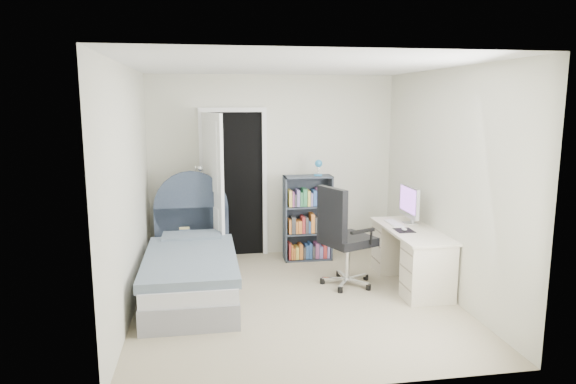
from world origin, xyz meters
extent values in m
cube|color=gray|center=(0.00, 0.00, -0.03)|extent=(3.40, 3.60, 0.05)
cube|color=white|center=(0.00, 0.00, 2.52)|extent=(3.40, 3.60, 0.05)
cube|color=beige|center=(0.00, 1.82, 1.25)|extent=(3.40, 0.05, 2.50)
cube|color=beige|center=(0.00, -1.82, 1.25)|extent=(3.40, 0.05, 2.50)
cube|color=beige|center=(-1.72, 0.00, 1.25)|extent=(0.05, 3.60, 2.50)
cube|color=beige|center=(1.72, 0.00, 1.25)|extent=(0.05, 3.60, 2.50)
cube|color=black|center=(-0.55, 1.80, 1.00)|extent=(0.80, 0.01, 2.00)
cube|color=white|center=(-0.98, 1.77, 1.00)|extent=(0.06, 0.06, 2.00)
cube|color=white|center=(-0.12, 1.77, 1.00)|extent=(0.06, 0.06, 2.00)
cube|color=white|center=(-0.55, 1.77, 2.03)|extent=(0.92, 0.06, 0.06)
cube|color=white|center=(-0.84, 1.39, 1.00)|extent=(0.26, 0.78, 2.00)
cube|color=gray|center=(-1.12, 0.29, 0.13)|extent=(0.95, 1.99, 0.26)
cube|color=silver|center=(-1.12, 0.29, 0.33)|extent=(0.94, 1.95, 0.16)
cube|color=slate|center=(-1.12, 0.19, 0.45)|extent=(0.99, 1.70, 0.10)
cube|color=slate|center=(-1.12, 1.00, 0.47)|extent=(0.71, 0.40, 0.12)
cube|color=#343F51|center=(-1.13, 1.32, 0.40)|extent=(0.95, 0.06, 0.80)
cylinder|color=#343F51|center=(-1.13, 1.32, 0.80)|extent=(0.95, 0.06, 0.95)
cylinder|color=#CDB47E|center=(-1.33, 1.21, 0.23)|extent=(0.03, 0.03, 0.46)
cylinder|color=#CDB47E|center=(-1.33, 1.52, 0.23)|extent=(0.03, 0.03, 0.46)
cylinder|color=#CDB47E|center=(-1.02, 1.21, 0.23)|extent=(0.03, 0.03, 0.46)
cylinder|color=#CDB47E|center=(-1.02, 1.52, 0.23)|extent=(0.03, 0.03, 0.46)
cube|color=#CDB47E|center=(-1.17, 1.36, 0.44)|extent=(0.37, 0.37, 0.03)
cube|color=#CDB47E|center=(-1.17, 1.36, 0.16)|extent=(0.33, 0.33, 0.02)
cube|color=#B24C33|center=(-1.22, 1.36, 0.47)|extent=(0.15, 0.20, 0.03)
cube|color=#3F598C|center=(-1.22, 1.36, 0.50)|extent=(0.14, 0.19, 0.03)
cube|color=#D8CC7F|center=(-1.22, 1.36, 0.53)|extent=(0.13, 0.18, 0.03)
cylinder|color=silver|center=(-1.05, 1.41, 0.01)|extent=(0.19, 0.19, 0.02)
cylinder|color=silver|center=(-1.05, 1.41, 0.67)|extent=(0.02, 0.02, 1.31)
sphere|color=silver|center=(-1.00, 1.37, 1.29)|extent=(0.08, 0.08, 0.08)
cube|color=#38404D|center=(0.11, 1.42, 0.58)|extent=(0.02, 0.28, 1.16)
cube|color=#38404D|center=(0.74, 1.42, 0.58)|extent=(0.02, 0.28, 1.16)
cube|color=#38404D|center=(0.42, 1.42, 1.15)|extent=(0.65, 0.28, 0.02)
cube|color=#38404D|center=(0.42, 1.42, 0.01)|extent=(0.65, 0.28, 0.02)
cube|color=#38404D|center=(0.42, 1.55, 0.58)|extent=(0.65, 0.01, 1.16)
cube|color=#38404D|center=(0.42, 1.42, 0.37)|extent=(0.61, 0.26, 0.02)
cube|color=#38404D|center=(0.42, 1.42, 0.74)|extent=(0.61, 0.26, 0.02)
cylinder|color=teal|center=(0.56, 1.42, 1.17)|extent=(0.11, 0.11, 0.02)
cylinder|color=silver|center=(0.56, 1.42, 1.24)|extent=(0.01, 0.01, 0.15)
sphere|color=teal|center=(0.56, 1.39, 1.32)|extent=(0.10, 0.10, 0.10)
cube|color=#B23333|center=(0.16, 1.40, 0.14)|extent=(0.03, 0.19, 0.22)
cube|color=orange|center=(0.19, 1.40, 0.13)|extent=(0.02, 0.19, 0.20)
cube|color=orange|center=(0.23, 1.40, 0.11)|extent=(0.03, 0.19, 0.15)
cube|color=#D8BF4C|center=(0.27, 1.40, 0.11)|extent=(0.04, 0.19, 0.17)
cube|color=orange|center=(0.32, 1.40, 0.13)|extent=(0.05, 0.19, 0.20)
cube|color=#3F3F3F|center=(0.36, 1.40, 0.11)|extent=(0.03, 0.19, 0.16)
cube|color=#335999|center=(0.41, 1.40, 0.12)|extent=(0.05, 0.19, 0.19)
cube|color=#335999|center=(0.45, 1.40, 0.13)|extent=(0.03, 0.19, 0.21)
cube|color=#3F3F3F|center=(0.49, 1.40, 0.11)|extent=(0.04, 0.19, 0.17)
cube|color=#994C7F|center=(0.54, 1.40, 0.13)|extent=(0.05, 0.19, 0.21)
cube|color=#7F72B2|center=(0.59, 1.40, 0.11)|extent=(0.05, 0.19, 0.16)
cube|color=#B23333|center=(0.65, 1.40, 0.14)|extent=(0.05, 0.19, 0.22)
cube|color=#7F72B2|center=(0.70, 1.40, 0.12)|extent=(0.04, 0.19, 0.19)
cube|color=orange|center=(0.16, 1.40, 0.49)|extent=(0.03, 0.19, 0.19)
cube|color=#3F3F3F|center=(0.21, 1.40, 0.50)|extent=(0.05, 0.19, 0.22)
cube|color=orange|center=(0.26, 1.40, 0.47)|extent=(0.03, 0.19, 0.17)
cube|color=orange|center=(0.30, 1.40, 0.47)|extent=(0.04, 0.19, 0.17)
cube|color=#B23333|center=(0.35, 1.40, 0.50)|extent=(0.04, 0.19, 0.22)
cube|color=#3F3F3F|center=(0.40, 1.40, 0.50)|extent=(0.04, 0.19, 0.21)
cube|color=#335999|center=(0.43, 1.40, 0.47)|extent=(0.02, 0.19, 0.16)
cube|color=orange|center=(0.48, 1.40, 0.52)|extent=(0.05, 0.19, 0.26)
cube|color=#3F3F3F|center=(0.53, 1.40, 0.49)|extent=(0.05, 0.19, 0.21)
cube|color=#994C7F|center=(0.59, 1.40, 0.47)|extent=(0.05, 0.19, 0.17)
cube|color=#B23333|center=(0.63, 1.40, 0.48)|extent=(0.02, 0.19, 0.17)
cube|color=orange|center=(0.67, 1.40, 0.51)|extent=(0.04, 0.19, 0.24)
cube|color=#D8BF4C|center=(0.17, 1.40, 0.87)|extent=(0.04, 0.19, 0.22)
cube|color=#994C7F|center=(0.21, 1.40, 0.86)|extent=(0.03, 0.19, 0.20)
cube|color=#3F3F3F|center=(0.24, 1.40, 0.84)|extent=(0.02, 0.19, 0.16)
cube|color=#7F72B2|center=(0.28, 1.40, 0.87)|extent=(0.04, 0.19, 0.22)
cube|color=#337F4C|center=(0.32, 1.40, 0.85)|extent=(0.03, 0.19, 0.19)
cube|color=#337F4C|center=(0.37, 1.40, 0.88)|extent=(0.06, 0.19, 0.23)
cube|color=#D8BF4C|center=(0.42, 1.40, 0.86)|extent=(0.04, 0.19, 0.21)
cube|color=#7F72B2|center=(0.46, 1.40, 0.85)|extent=(0.03, 0.19, 0.17)
cube|color=#335999|center=(0.50, 1.40, 0.86)|extent=(0.05, 0.19, 0.21)
cube|color=#994C7F|center=(0.56, 1.40, 0.88)|extent=(0.05, 0.19, 0.23)
cube|color=orange|center=(0.61, 1.40, 0.89)|extent=(0.04, 0.19, 0.25)
cube|color=#335999|center=(0.66, 1.40, 0.86)|extent=(0.05, 0.19, 0.20)
cube|color=#3F3F3F|center=(0.71, 1.40, 0.88)|extent=(0.05, 0.19, 0.23)
cube|color=beige|center=(1.42, 0.25, 0.66)|extent=(0.55, 1.38, 0.03)
cube|color=beige|center=(1.42, -0.24, 0.32)|extent=(0.51, 0.37, 0.64)
cube|color=beige|center=(1.42, 0.73, 0.32)|extent=(0.51, 0.37, 0.64)
cube|color=silver|center=(1.52, 0.52, 0.68)|extent=(0.15, 0.15, 0.01)
cube|color=silver|center=(1.54, 0.52, 0.78)|extent=(0.03, 0.06, 0.20)
cube|color=silver|center=(1.50, 0.52, 0.95)|extent=(0.04, 0.52, 0.37)
cube|color=#A357D3|center=(1.47, 0.52, 0.97)|extent=(0.00, 0.46, 0.29)
cube|color=white|center=(1.31, 0.52, 0.68)|extent=(0.12, 0.37, 0.02)
cube|color=black|center=(1.31, 0.20, 0.67)|extent=(0.20, 0.24, 0.00)
ellipsoid|color=white|center=(1.31, 0.20, 0.69)|extent=(0.06, 0.09, 0.03)
cube|color=silver|center=(0.83, 0.42, 0.06)|extent=(0.30, 0.16, 0.03)
cylinder|color=black|center=(0.96, 0.48, 0.03)|extent=(0.08, 0.08, 0.06)
cube|color=silver|center=(0.68, 0.51, 0.06)|extent=(0.07, 0.31, 0.03)
cylinder|color=black|center=(0.67, 0.66, 0.03)|extent=(0.08, 0.08, 0.06)
cube|color=silver|center=(0.55, 0.40, 0.06)|extent=(0.30, 0.11, 0.03)
cylinder|color=black|center=(0.41, 0.43, 0.03)|extent=(0.08, 0.08, 0.06)
cube|color=silver|center=(0.62, 0.24, 0.06)|extent=(0.19, 0.28, 0.03)
cylinder|color=black|center=(0.54, 0.11, 0.03)|extent=(0.08, 0.08, 0.06)
cube|color=silver|center=(0.79, 0.25, 0.06)|extent=(0.23, 0.26, 0.03)
cylinder|color=black|center=(0.88, 0.14, 0.03)|extent=(0.08, 0.08, 0.06)
cylinder|color=silver|center=(0.69, 0.36, 0.29)|extent=(0.07, 0.07, 0.45)
cube|color=black|center=(0.69, 0.36, 0.54)|extent=(0.68, 0.68, 0.10)
cube|color=black|center=(0.47, 0.27, 0.89)|extent=(0.26, 0.47, 0.59)
cube|color=black|center=(0.78, 0.10, 0.71)|extent=(0.32, 0.17, 0.03)
cube|color=black|center=(0.56, 0.61, 0.71)|extent=(0.32, 0.17, 0.03)
camera|label=1|loc=(-0.93, -5.25, 2.14)|focal=32.00mm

